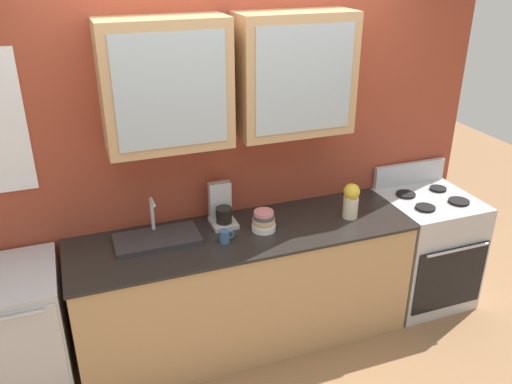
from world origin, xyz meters
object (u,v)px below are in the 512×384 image
(bowl_stack, at_px, (264,221))
(vase, at_px, (351,200))
(stove_range, at_px, (424,248))
(dishwasher, at_px, (18,336))
(cup_near_sink, at_px, (225,236))
(sink_faucet, at_px, (157,238))
(coffee_maker, at_px, (222,209))

(bowl_stack, bearing_deg, vase, -3.40)
(stove_range, relative_size, dishwasher, 1.20)
(cup_near_sink, xyz_separation_m, dishwasher, (-1.33, 0.07, -0.48))
(stove_range, relative_size, cup_near_sink, 10.62)
(bowl_stack, bearing_deg, sink_faucet, 171.42)
(bowl_stack, xyz_separation_m, coffee_maker, (-0.23, 0.19, 0.04))
(sink_faucet, height_order, coffee_maker, coffee_maker)
(stove_range, relative_size, vase, 4.11)
(bowl_stack, xyz_separation_m, cup_near_sink, (-0.29, -0.06, -0.02))
(cup_near_sink, height_order, coffee_maker, coffee_maker)
(stove_range, distance_m, cup_near_sink, 1.74)
(vase, distance_m, dishwasher, 2.34)
(bowl_stack, xyz_separation_m, dishwasher, (-1.62, 0.00, -0.51))
(vase, relative_size, dishwasher, 0.29)
(bowl_stack, distance_m, cup_near_sink, 0.30)
(stove_range, distance_m, sink_faucet, 2.13)
(sink_faucet, xyz_separation_m, cup_near_sink, (0.41, -0.17, 0.02))
(coffee_maker, bearing_deg, stove_range, -6.60)
(stove_range, relative_size, bowl_stack, 6.53)
(vase, bearing_deg, dishwasher, 178.94)
(bowl_stack, height_order, dishwasher, bowl_stack)
(sink_faucet, distance_m, cup_near_sink, 0.45)
(dishwasher, relative_size, coffee_maker, 3.03)
(sink_faucet, bearing_deg, stove_range, -2.70)
(stove_range, height_order, dishwasher, stove_range)
(stove_range, distance_m, coffee_maker, 1.71)
(sink_faucet, bearing_deg, dishwasher, -173.62)
(sink_faucet, height_order, vase, sink_faucet)
(dishwasher, bearing_deg, coffee_maker, 7.83)
(sink_faucet, relative_size, vase, 2.14)
(cup_near_sink, bearing_deg, bowl_stack, 12.21)
(bowl_stack, bearing_deg, cup_near_sink, -167.79)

